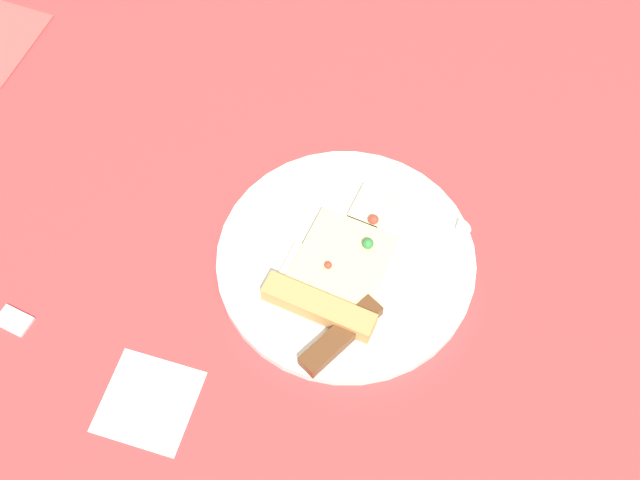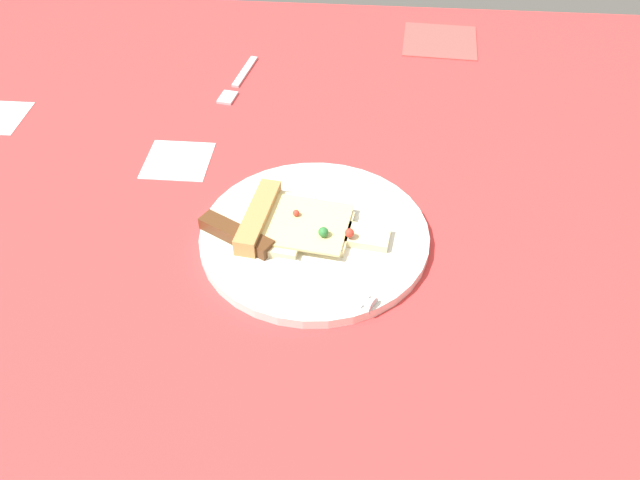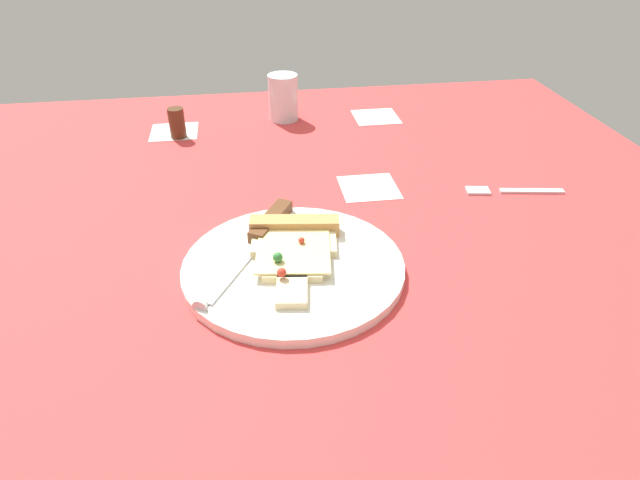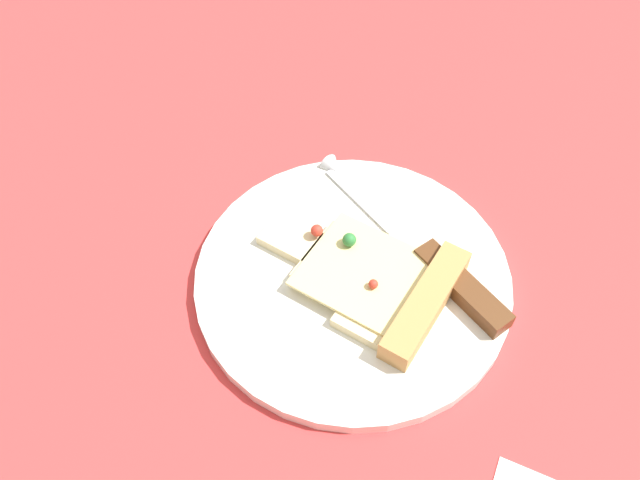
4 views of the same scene
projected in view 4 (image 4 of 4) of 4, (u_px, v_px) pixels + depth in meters
ground_plane at (336, 204)px, 65.14cm from camera, size 153.12×153.12×3.00cm
plate at (353, 278)px, 57.18cm from camera, size 27.87×27.87×1.29cm
pizza_slice at (379, 282)px, 55.21cm from camera, size 18.30×12.39×2.53cm
knife at (425, 254)px, 57.25cm from camera, size 21.99×13.52×2.45cm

